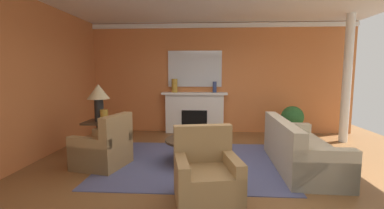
{
  "coord_description": "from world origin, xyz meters",
  "views": [
    {
      "loc": [
        -0.19,
        -4.57,
        1.66
      ],
      "look_at": [
        -0.54,
        1.0,
        1.0
      ],
      "focal_mm": 24.74,
      "sensor_mm": 36.0,
      "label": 1
    }
  ],
  "objects_px": {
    "armchair_facing_fireplace": "(206,178)",
    "vase_mantel_left": "(175,86)",
    "vase_on_side_table": "(104,116)",
    "vase_mantel_right": "(215,87)",
    "coffee_table": "(192,145)",
    "mantel_mirror": "(195,69)",
    "fireplace": "(195,114)",
    "armchair_near_window": "(104,150)",
    "sofa": "(299,151)",
    "table_lamp": "(98,95)",
    "side_table": "(100,136)",
    "potted_plant": "(292,119)"
  },
  "relations": [
    {
      "from": "mantel_mirror",
      "to": "sofa",
      "type": "relative_size",
      "value": 0.7
    },
    {
      "from": "side_table",
      "to": "table_lamp",
      "type": "height_order",
      "value": "table_lamp"
    },
    {
      "from": "side_table",
      "to": "fireplace",
      "type": "bearing_deg",
      "value": 49.82
    },
    {
      "from": "mantel_mirror",
      "to": "sofa",
      "type": "height_order",
      "value": "mantel_mirror"
    },
    {
      "from": "coffee_table",
      "to": "table_lamp",
      "type": "height_order",
      "value": "table_lamp"
    },
    {
      "from": "mantel_mirror",
      "to": "vase_on_side_table",
      "type": "distance_m",
      "value": 3.06
    },
    {
      "from": "fireplace",
      "to": "potted_plant",
      "type": "xyz_separation_m",
      "value": [
        2.53,
        -0.48,
        -0.05
      ]
    },
    {
      "from": "vase_mantel_right",
      "to": "vase_mantel_left",
      "type": "xyz_separation_m",
      "value": [
        -1.1,
        0.0,
        0.04
      ]
    },
    {
      "from": "fireplace",
      "to": "coffee_table",
      "type": "bearing_deg",
      "value": -87.95
    },
    {
      "from": "side_table",
      "to": "coffee_table",
      "type": "bearing_deg",
      "value": -11.08
    },
    {
      "from": "mantel_mirror",
      "to": "armchair_facing_fireplace",
      "type": "bearing_deg",
      "value": -84.92
    },
    {
      "from": "fireplace",
      "to": "side_table",
      "type": "xyz_separation_m",
      "value": [
        -1.81,
        -2.15,
        -0.14
      ]
    },
    {
      "from": "armchair_near_window",
      "to": "coffee_table",
      "type": "height_order",
      "value": "armchair_near_window"
    },
    {
      "from": "armchair_near_window",
      "to": "armchair_facing_fireplace",
      "type": "distance_m",
      "value": 2.16
    },
    {
      "from": "side_table",
      "to": "potted_plant",
      "type": "xyz_separation_m",
      "value": [
        4.34,
        1.66,
        0.09
      ]
    },
    {
      "from": "table_lamp",
      "to": "vase_mantel_right",
      "type": "height_order",
      "value": "table_lamp"
    },
    {
      "from": "side_table",
      "to": "potted_plant",
      "type": "relative_size",
      "value": 0.84
    },
    {
      "from": "armchair_near_window",
      "to": "coffee_table",
      "type": "xyz_separation_m",
      "value": [
        1.56,
        0.3,
        0.03
      ]
    },
    {
      "from": "fireplace",
      "to": "mantel_mirror",
      "type": "distance_m",
      "value": 1.25
    },
    {
      "from": "vase_on_side_table",
      "to": "vase_mantel_right",
      "type": "relative_size",
      "value": 0.83
    },
    {
      "from": "mantel_mirror",
      "to": "table_lamp",
      "type": "bearing_deg",
      "value": -128.64
    },
    {
      "from": "vase_mantel_left",
      "to": "fireplace",
      "type": "bearing_deg",
      "value": 5.12
    },
    {
      "from": "potted_plant",
      "to": "armchair_near_window",
      "type": "bearing_deg",
      "value": -149.69
    },
    {
      "from": "table_lamp",
      "to": "fireplace",
      "type": "bearing_deg",
      "value": 49.82
    },
    {
      "from": "armchair_facing_fireplace",
      "to": "vase_mantel_left",
      "type": "height_order",
      "value": "vase_mantel_left"
    },
    {
      "from": "side_table",
      "to": "vase_mantel_left",
      "type": "xyz_separation_m",
      "value": [
        1.26,
        2.1,
        0.92
      ]
    },
    {
      "from": "mantel_mirror",
      "to": "vase_on_side_table",
      "type": "bearing_deg",
      "value": -124.86
    },
    {
      "from": "sofa",
      "to": "armchair_near_window",
      "type": "bearing_deg",
      "value": -177.42
    },
    {
      "from": "coffee_table",
      "to": "vase_mantel_left",
      "type": "xyz_separation_m",
      "value": [
        -0.64,
        2.47,
        0.99
      ]
    },
    {
      "from": "armchair_near_window",
      "to": "potted_plant",
      "type": "relative_size",
      "value": 1.16
    },
    {
      "from": "armchair_facing_fireplace",
      "to": "vase_mantel_left",
      "type": "distance_m",
      "value": 4.15
    },
    {
      "from": "sofa",
      "to": "table_lamp",
      "type": "distance_m",
      "value": 3.93
    },
    {
      "from": "armchair_near_window",
      "to": "potted_plant",
      "type": "bearing_deg",
      "value": 30.31
    },
    {
      "from": "vase_on_side_table",
      "to": "mantel_mirror",
      "type": "bearing_deg",
      "value": 55.14
    },
    {
      "from": "fireplace",
      "to": "armchair_facing_fireplace",
      "type": "bearing_deg",
      "value": -84.76
    },
    {
      "from": "table_lamp",
      "to": "vase_mantel_left",
      "type": "distance_m",
      "value": 2.45
    },
    {
      "from": "sofa",
      "to": "coffee_table",
      "type": "relative_size",
      "value": 2.12
    },
    {
      "from": "coffee_table",
      "to": "armchair_near_window",
      "type": "bearing_deg",
      "value": -169.1
    },
    {
      "from": "vase_on_side_table",
      "to": "potted_plant",
      "type": "xyz_separation_m",
      "value": [
        4.19,
        1.78,
        -0.33
      ]
    },
    {
      "from": "fireplace",
      "to": "table_lamp",
      "type": "relative_size",
      "value": 2.4
    },
    {
      "from": "fireplace",
      "to": "vase_on_side_table",
      "type": "bearing_deg",
      "value": -126.26
    },
    {
      "from": "armchair_facing_fireplace",
      "to": "vase_mantel_left",
      "type": "bearing_deg",
      "value": 103.12
    },
    {
      "from": "mantel_mirror",
      "to": "vase_on_side_table",
      "type": "relative_size",
      "value": 5.98
    },
    {
      "from": "table_lamp",
      "to": "vase_on_side_table",
      "type": "height_order",
      "value": "table_lamp"
    },
    {
      "from": "side_table",
      "to": "table_lamp",
      "type": "xyz_separation_m",
      "value": [
        0.0,
        -0.0,
        0.82
      ]
    },
    {
      "from": "armchair_facing_fireplace",
      "to": "vase_mantel_right",
      "type": "relative_size",
      "value": 3.19
    },
    {
      "from": "armchair_facing_fireplace",
      "to": "potted_plant",
      "type": "distance_m",
      "value": 4.11
    },
    {
      "from": "mantel_mirror",
      "to": "vase_mantel_right",
      "type": "distance_m",
      "value": 0.76
    },
    {
      "from": "vase_mantel_right",
      "to": "mantel_mirror",
      "type": "bearing_deg",
      "value": 162.82
    },
    {
      "from": "armchair_facing_fireplace",
      "to": "table_lamp",
      "type": "distance_m",
      "value": 2.99
    }
  ]
}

